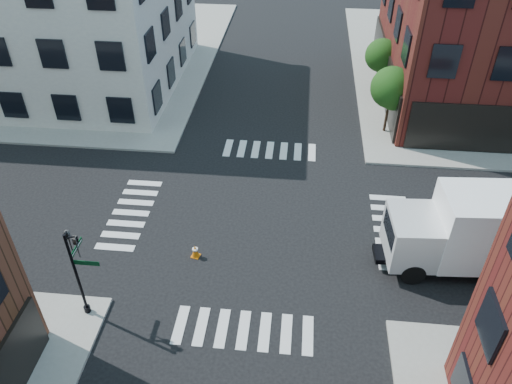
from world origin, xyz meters
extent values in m
plane|color=black|center=(0.00, 0.00, 0.00)|extent=(120.00, 120.00, 0.00)
cube|color=gray|center=(-21.00, 21.00, 0.07)|extent=(30.00, 30.00, 0.15)
cube|color=silver|center=(-19.00, 16.00, 5.50)|extent=(22.00, 16.00, 11.00)
cylinder|color=black|center=(7.50, 10.00, 0.89)|extent=(0.18, 0.18, 1.47)
cylinder|color=black|center=(7.50, 10.00, 1.62)|extent=(0.12, 0.12, 1.47)
sphere|color=#153D10|center=(7.50, 10.00, 3.30)|extent=(2.69, 2.69, 2.69)
sphere|color=#153D10|center=(7.75, 9.90, 2.75)|extent=(1.85, 1.85, 1.85)
cylinder|color=black|center=(7.50, 16.00, 0.81)|extent=(0.18, 0.18, 1.33)
cylinder|color=black|center=(7.50, 16.00, 1.48)|extent=(0.12, 0.12, 1.33)
sphere|color=#153D10|center=(7.50, 16.00, 3.00)|extent=(2.43, 2.43, 2.43)
sphere|color=#153D10|center=(7.75, 15.90, 2.51)|extent=(1.67, 1.67, 1.67)
cylinder|color=black|center=(-6.80, -6.80, 2.30)|extent=(0.12, 0.12, 4.60)
cylinder|color=black|center=(-6.80, -6.80, 0.30)|extent=(0.28, 0.28, 0.30)
cube|color=#053819|center=(-6.25, -6.80, 3.15)|extent=(1.10, 0.03, 0.22)
cube|color=#053819|center=(-6.80, -6.25, 3.40)|extent=(0.03, 1.10, 0.22)
imported|color=black|center=(-6.45, -6.70, 3.90)|extent=(0.22, 0.18, 1.10)
imported|color=black|center=(-6.90, -6.45, 3.90)|extent=(0.18, 0.22, 1.10)
cube|color=white|center=(11.58, -2.05, 2.37)|extent=(6.73, 3.26, 3.50)
cube|color=maroon|center=(11.49, -0.62, 2.37)|extent=(2.48, 0.21, 0.79)
cube|color=silver|center=(7.30, -2.34, 1.75)|extent=(2.44, 2.86, 2.26)
cube|color=black|center=(6.23, -2.41, 2.15)|extent=(0.26, 2.15, 1.02)
cube|color=black|center=(10.23, -2.14, 0.56)|extent=(9.09, 1.73, 0.28)
cylinder|color=black|center=(7.38, -3.52, 0.56)|extent=(1.15, 0.47, 1.13)
cylinder|color=black|center=(7.22, -1.15, 0.56)|extent=(1.15, 0.47, 1.13)
cylinder|color=black|center=(11.44, -3.25, 0.56)|extent=(1.15, 0.47, 1.13)
cylinder|color=black|center=(11.28, -0.88, 0.56)|extent=(1.15, 0.47, 1.13)
cube|color=#D16509|center=(-2.85, -2.90, 0.02)|extent=(0.48, 0.48, 0.04)
cone|color=#D16509|center=(-2.85, -2.90, 0.36)|extent=(0.46, 0.46, 0.73)
cylinder|color=white|center=(-2.85, -2.90, 0.47)|extent=(0.28, 0.28, 0.08)
camera|label=1|loc=(1.84, -19.94, 17.38)|focal=35.00mm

